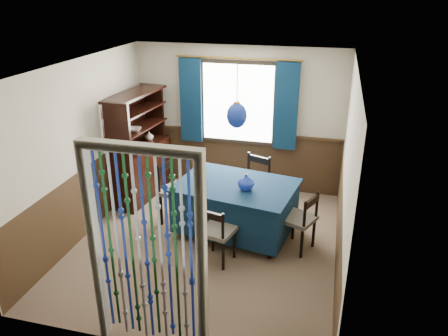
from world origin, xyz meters
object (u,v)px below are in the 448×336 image
(chair_right, at_px, (300,220))
(vase_table, at_px, (246,182))
(chair_far, at_px, (253,183))
(bowl_shelf, at_px, (135,129))
(pendant_lamp, at_px, (237,115))
(chair_near, at_px, (217,232))
(dining_table, at_px, (236,205))
(vase_sideboard, at_px, (149,135))
(chair_left, at_px, (176,191))
(sideboard, at_px, (139,162))

(chair_right, xyz_separation_m, vase_table, (-0.77, 0.06, 0.45))
(chair_far, xyz_separation_m, bowl_shelf, (-1.93, -0.10, 0.77))
(pendant_lamp, relative_size, bowl_shelf, 3.74)
(chair_near, bearing_deg, dining_table, 97.54)
(chair_far, relative_size, pendant_lamp, 1.07)
(dining_table, relative_size, vase_sideboard, 11.02)
(vase_table, bearing_deg, chair_left, 167.07)
(bowl_shelf, bearing_deg, pendant_lamp, -19.28)
(chair_near, height_order, chair_left, chair_left)
(chair_near, distance_m, sideboard, 2.41)
(chair_near, relative_size, chair_far, 0.90)
(chair_right, xyz_separation_m, sideboard, (-2.82, 1.03, 0.17))
(bowl_shelf, bearing_deg, vase_table, -21.16)
(vase_table, bearing_deg, chair_right, -4.31)
(dining_table, xyz_separation_m, vase_sideboard, (-1.81, 1.17, 0.53))
(pendant_lamp, bearing_deg, vase_sideboard, 147.09)
(chair_near, bearing_deg, pendant_lamp, 97.54)
(dining_table, distance_m, chair_near, 0.76)
(chair_right, relative_size, vase_table, 3.99)
(sideboard, relative_size, bowl_shelf, 7.82)
(chair_near, bearing_deg, sideboard, 151.99)
(dining_table, distance_m, chair_far, 0.74)
(chair_far, relative_size, vase_sideboard, 5.64)
(bowl_shelf, bearing_deg, chair_far, 2.94)
(bowl_shelf, bearing_deg, vase_sideboard, 90.00)
(vase_table, relative_size, vase_sideboard, 1.31)
(chair_near, bearing_deg, chair_right, 42.58)
(chair_left, xyz_separation_m, bowl_shelf, (-0.86, 0.51, 0.75))
(dining_table, xyz_separation_m, vase_table, (0.17, -0.13, 0.44))
(sideboard, distance_m, vase_sideboard, 0.50)
(chair_far, relative_size, vase_table, 4.32)
(chair_right, bearing_deg, pendant_lamp, 102.07)
(chair_far, height_order, sideboard, sideboard)
(dining_table, height_order, chair_far, chair_far)
(dining_table, relative_size, chair_near, 2.18)
(dining_table, relative_size, bowl_shelf, 7.82)
(sideboard, height_order, vase_table, sideboard)
(chair_near, height_order, sideboard, sideboard)
(chair_near, xyz_separation_m, chair_left, (-0.88, 0.88, 0.07))
(pendant_lamp, xyz_separation_m, vase_table, (0.17, -0.13, -0.90))
(dining_table, height_order, chair_near, chair_near)
(vase_table, xyz_separation_m, bowl_shelf, (-1.98, 0.77, 0.36))
(chair_right, distance_m, vase_table, 0.90)
(vase_sideboard, bearing_deg, pendant_lamp, -32.91)
(chair_left, distance_m, vase_table, 1.22)
(dining_table, height_order, chair_left, chair_left)
(chair_near, relative_size, vase_table, 3.87)
(dining_table, height_order, bowl_shelf, bowl_shelf)
(chair_right, bearing_deg, bowl_shelf, 96.88)
(chair_right, bearing_deg, sideboard, 93.53)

